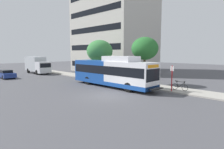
# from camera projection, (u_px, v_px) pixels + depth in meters

# --- Properties ---
(ground_plane) EXTENTS (120.00, 120.00, 0.00)m
(ground_plane) POSITION_uv_depth(u_px,v_px,m) (63.00, 85.00, 23.24)
(ground_plane) COLOR #4C4C51
(sidewalk_curb) EXTENTS (3.00, 56.00, 0.14)m
(sidewalk_curb) POSITION_uv_depth(u_px,v_px,m) (114.00, 81.00, 26.72)
(sidewalk_curb) COLOR #A8A399
(sidewalk_curb) RESTS_ON ground
(transit_bus) EXTENTS (2.58, 12.25, 3.65)m
(transit_bus) POSITION_uv_depth(u_px,v_px,m) (112.00, 72.00, 22.32)
(transit_bus) COLOR white
(transit_bus) RESTS_ON ground
(bus_stop_sign_pole) EXTENTS (0.10, 0.36, 2.60)m
(bus_stop_sign_pole) POSITION_uv_depth(u_px,v_px,m) (172.00, 76.00, 19.01)
(bus_stop_sign_pole) COLOR red
(bus_stop_sign_pole) RESTS_ON sidewalk_curb
(bicycle_parked) EXTENTS (0.52, 1.76, 1.02)m
(bicycle_parked) POSITION_uv_depth(u_px,v_px,m) (180.00, 86.00, 19.48)
(bicycle_parked) COLOR black
(bicycle_parked) RESTS_ON sidewalk_curb
(street_tree_near_stop) EXTENTS (3.34, 3.34, 5.86)m
(street_tree_near_stop) POSITION_uv_depth(u_px,v_px,m) (145.00, 49.00, 23.35)
(street_tree_near_stop) COLOR #4C3823
(street_tree_near_stop) RESTS_ON sidewalk_curb
(street_tree_mid_block) EXTENTS (4.05, 4.05, 5.90)m
(street_tree_mid_block) POSITION_uv_depth(u_px,v_px,m) (100.00, 51.00, 29.28)
(street_tree_mid_block) COLOR #4C3823
(street_tree_mid_block) RESTS_ON sidewalk_curb
(parked_car_far_lane) EXTENTS (1.80, 4.50, 1.33)m
(parked_car_far_lane) POSITION_uv_depth(u_px,v_px,m) (6.00, 74.00, 30.01)
(parked_car_far_lane) COLOR navy
(parked_car_far_lane) RESTS_ON ground
(box_truck_background) EXTENTS (2.32, 7.01, 3.25)m
(box_truck_background) POSITION_uv_depth(u_px,v_px,m) (37.00, 65.00, 36.85)
(box_truck_background) COLOR silver
(box_truck_background) RESTS_ON ground
(apartment_tower_backdrop) EXTENTS (11.75, 16.25, 24.04)m
(apartment_tower_backdrop) POSITION_uv_depth(u_px,v_px,m) (114.00, 16.00, 40.26)
(apartment_tower_backdrop) COLOR #BCB7AD
(apartment_tower_backdrop) RESTS_ON ground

